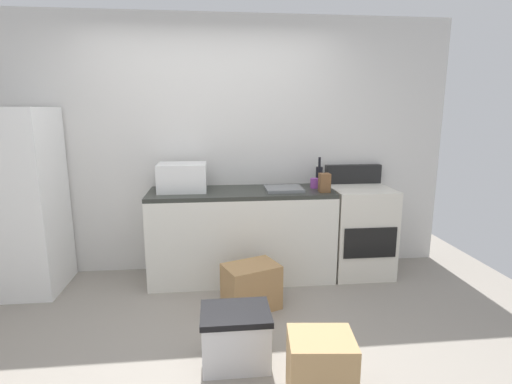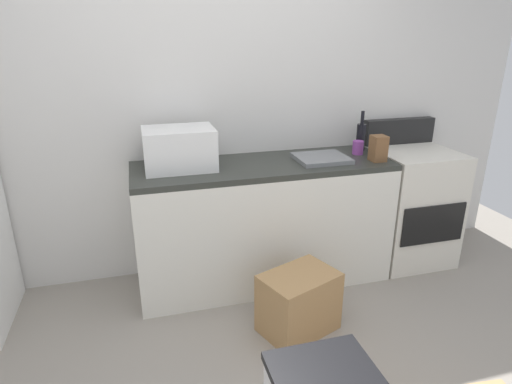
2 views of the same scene
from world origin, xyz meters
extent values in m
cube|color=silver|center=(0.00, 1.55, 1.30)|extent=(5.00, 0.10, 2.60)
cube|color=silver|center=(0.30, 1.20, 0.43)|extent=(1.80, 0.60, 0.86)
cube|color=#2D302B|center=(0.30, 1.20, 0.88)|extent=(1.80, 0.60, 0.04)
cube|color=silver|center=(1.52, 1.20, 0.45)|extent=(0.60, 0.60, 0.90)
cube|color=black|center=(1.52, 0.90, 0.42)|extent=(0.52, 0.02, 0.30)
cube|color=black|center=(1.52, 1.46, 1.00)|extent=(0.60, 0.08, 0.20)
cube|color=white|center=(-0.27, 1.24, 1.04)|extent=(0.46, 0.34, 0.27)
cube|color=slate|center=(0.72, 1.16, 0.92)|extent=(0.36, 0.32, 0.03)
cylinder|color=black|center=(1.12, 1.35, 1.00)|extent=(0.07, 0.07, 0.20)
cylinder|color=black|center=(1.12, 1.35, 1.15)|extent=(0.03, 0.03, 0.10)
cylinder|color=purple|center=(1.04, 1.25, 0.95)|extent=(0.08, 0.08, 0.10)
cube|color=brown|center=(1.09, 1.05, 0.99)|extent=(0.10, 0.10, 0.18)
cube|color=#A37A4C|center=(0.34, 0.55, 0.19)|extent=(0.53, 0.45, 0.39)
cube|color=black|center=(0.16, -0.20, 0.36)|extent=(0.46, 0.36, 0.04)
camera|label=1|loc=(0.04, -2.57, 1.68)|focal=27.64mm
camera|label=2|loc=(-0.52, -1.55, 1.75)|focal=30.26mm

